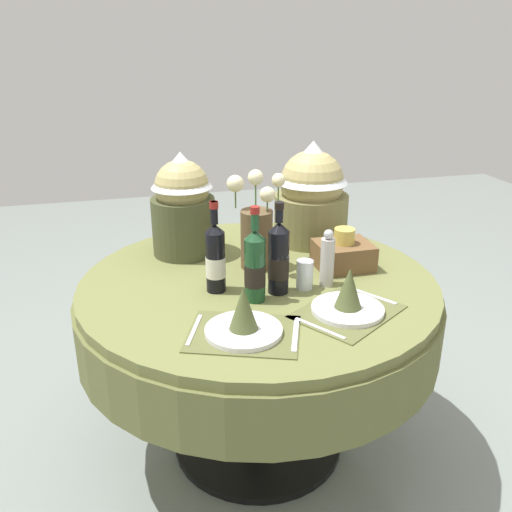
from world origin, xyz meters
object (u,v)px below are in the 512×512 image
Objects in this scene: tumbler_near_left at (305,274)px; pepper_mill at (327,260)px; gift_tub_back_left at (182,201)px; woven_basket_side_right at (343,254)px; wine_bottle_right at (215,258)px; wine_bottle_left at (279,258)px; gift_tub_back_right at (312,190)px; dining_table at (258,315)px; place_setting_left at (244,321)px; wine_bottle_centre at (255,266)px; flower_vase at (256,229)px; place_setting_right at (348,300)px.

pepper_mill reaches higher than tumbler_near_left.
gift_tub_back_left is 0.68m from woven_basket_side_right.
wine_bottle_right is 0.41m from pepper_mill.
woven_basket_side_right is (0.12, 0.14, -0.04)m from pepper_mill.
wine_bottle_left is 0.75× the size of gift_tub_back_right.
dining_table is 3.08× the size of gift_tub_back_right.
wine_bottle_right is (-0.21, 0.07, -0.00)m from wine_bottle_left.
place_setting_left is at bearing -85.94° from wine_bottle_right.
place_setting_left is 1.24× the size of wine_bottle_right.
tumbler_near_left is 0.26m from woven_basket_side_right.
woven_basket_side_right is at bearing 25.18° from wine_bottle_centre.
gift_tub_back_right is 0.37m from woven_basket_side_right.
wine_bottle_left is at bearing -86.26° from flower_vase.
pepper_mill is (0.01, 0.22, 0.05)m from place_setting_right.
dining_table is at bearing 139.70° from tumbler_near_left.
tumbler_near_left is 0.24× the size of gift_tub_back_right.
wine_bottle_centre is 1.02× the size of wine_bottle_right.
woven_basket_side_right is at bearing 39.35° from place_setting_left.
dining_table is 0.41m from woven_basket_side_right.
pepper_mill is (0.19, 0.01, -0.03)m from wine_bottle_left.
place_setting_left is at bearing -112.93° from wine_bottle_centre.
pepper_mill is at bearing 87.07° from place_setting_right.
dining_table is at bearing 123.03° from place_setting_right.
wine_bottle_left is 3.11× the size of tumbler_near_left.
wine_bottle_left is at bearing 54.01° from place_setting_left.
place_setting_left is 0.47m from pepper_mill.
tumbler_near_left is (0.20, 0.05, -0.08)m from wine_bottle_centre.
wine_bottle_right is at bearing 168.87° from tumbler_near_left.
dining_table is 4.05× the size of wine_bottle_centre.
tumbler_near_left is 0.25× the size of gift_tub_back_left.
gift_tub_back_left is (-0.45, 0.67, 0.18)m from place_setting_right.
wine_bottle_centre is at bearing -108.55° from dining_table.
woven_basket_side_right is (0.31, 0.15, -0.07)m from wine_bottle_left.
place_setting_right is 3.98× the size of tumbler_near_left.
flower_vase reaches higher than place_setting_right.
gift_tub_back_left is 0.56m from gift_tub_back_right.
tumbler_near_left is 0.62m from gift_tub_back_left.
place_setting_left is 1.91× the size of pepper_mill.
wine_bottle_right is 0.66m from gift_tub_back_right.
flower_vase reaches higher than pepper_mill.
gift_tub_back_left is at bearing 135.46° from pepper_mill.
gift_tub_back_left reaches higher than wine_bottle_right.
place_setting_left is 3.83× the size of tumbler_near_left.
flower_vase is (0.17, 0.50, 0.11)m from place_setting_left.
tumbler_near_left is at bearing -11.13° from wine_bottle_right.
place_setting_right is 1.28× the size of wine_bottle_right.
wine_bottle_right is (-0.02, 0.33, 0.08)m from place_setting_left.
place_setting_right reaches higher than dining_table.
gift_tub_back_left is (-0.06, 0.40, 0.10)m from wine_bottle_right.
flower_vase is at bearing -143.10° from gift_tub_back_right.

